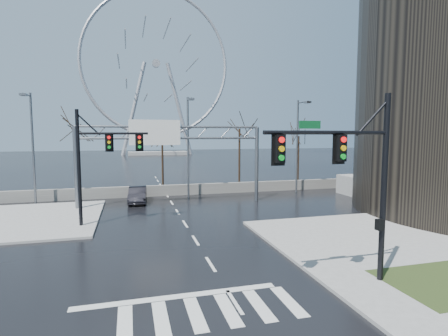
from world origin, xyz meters
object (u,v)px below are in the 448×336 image
object	(u,v)px
ferris_wheel	(156,70)
car	(138,195)
signal_mast_far	(96,157)
sign_gantry	(168,147)
signal_mast_near	(357,171)

from	to	relation	value
ferris_wheel	car	bearing A→B (deg)	-95.89
ferris_wheel	car	xyz separation A→B (m)	(-8.04, -78.00, -25.39)
signal_mast_far	ferris_wheel	size ratio (longest dim) A/B	0.16
sign_gantry	car	bearing A→B (deg)	142.57
signal_mast_far	ferris_wheel	distance (m)	89.30
signal_mast_far	ferris_wheel	bearing A→B (deg)	82.80
sign_gantry	ferris_wheel	bearing A→B (deg)	86.16
signal_mast_near	sign_gantry	bearing A→B (deg)	106.19
ferris_wheel	car	distance (m)	82.42
signal_mast_near	sign_gantry	size ratio (longest dim) A/B	0.49
signal_mast_near	ferris_wheel	bearing A→B (deg)	90.08
signal_mast_near	car	xyz separation A→B (m)	(-8.18, 21.04, -4.13)
signal_mast_near	car	size ratio (longest dim) A/B	1.78
signal_mast_near	ferris_wheel	size ratio (longest dim) A/B	0.16
car	signal_mast_far	bearing A→B (deg)	-105.30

